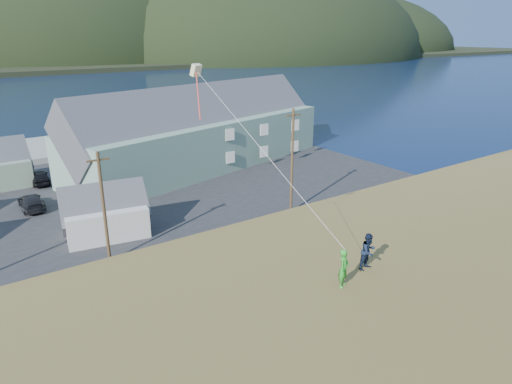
% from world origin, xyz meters
% --- Properties ---
extents(ground, '(900.00, 900.00, 0.00)m').
position_xyz_m(ground, '(0.00, 0.00, 0.00)').
color(ground, '#0A1638').
rests_on(ground, ground).
extents(grass_strip, '(110.00, 8.00, 0.10)m').
position_xyz_m(grass_strip, '(0.00, -2.00, 0.05)').
color(grass_strip, '#4C3D19').
rests_on(grass_strip, ground).
extents(waterfront_lot, '(72.00, 36.00, 0.12)m').
position_xyz_m(waterfront_lot, '(0.00, 17.00, 0.06)').
color(waterfront_lot, '#28282B').
rests_on(waterfront_lot, ground).
extents(far_hills, '(760.00, 265.00, 143.00)m').
position_xyz_m(far_hills, '(35.59, 279.38, 2.00)').
color(far_hills, black).
rests_on(far_hills, ground).
extents(lodge, '(36.86, 18.25, 12.50)m').
position_xyz_m(lodge, '(17.02, 20.53, 4.80)').
color(lodge, gray).
rests_on(lodge, waterfront_lot).
extents(shed_white, '(7.56, 5.62, 5.50)m').
position_xyz_m(shed_white, '(0.06, 6.38, 2.13)').
color(shed_white, silver).
rests_on(shed_white, waterfront_lot).
extents(utility_poles, '(32.52, 0.24, 9.85)m').
position_xyz_m(utility_poles, '(-0.13, 1.50, 4.75)').
color(utility_poles, '#47331E').
rests_on(utility_poles, waterfront_lot).
extents(kite_flyer_green, '(0.66, 0.58, 1.53)m').
position_xyz_m(kite_flyer_green, '(1.67, -19.27, 7.96)').
color(kite_flyer_green, green).
rests_on(kite_flyer_green, hillside).
extents(kite_flyer_navy, '(0.80, 0.65, 1.55)m').
position_xyz_m(kite_flyer_navy, '(3.47, -18.87, 7.98)').
color(kite_flyer_navy, '#121D33').
rests_on(kite_flyer_navy, hillside).
extents(kite_rig, '(1.32, 4.62, 10.65)m').
position_xyz_m(kite_rig, '(0.24, -10.93, 14.47)').
color(kite_rig, beige).
rests_on(kite_rig, ground).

